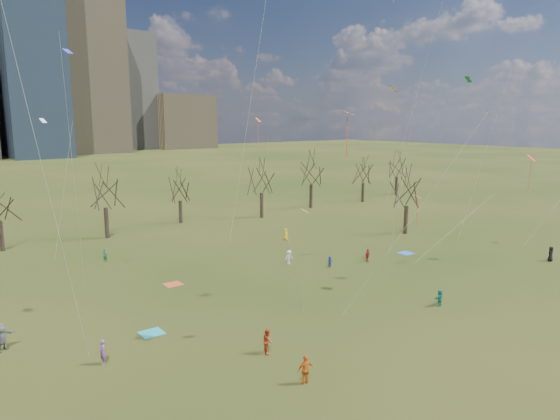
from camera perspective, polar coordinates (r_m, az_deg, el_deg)
ground at (r=39.71m, az=10.84°, el=-12.50°), size 500.00×500.00×0.00m
bare_tree_row at (r=67.84m, az=-13.12°, el=2.29°), size 113.04×29.80×9.50m
blanket_teal at (r=38.39m, az=-14.44°, el=-13.45°), size 1.60×1.50×0.03m
blanket_navy at (r=59.76m, az=14.20°, el=-4.80°), size 1.60×1.50×0.03m
blanket_crimson at (r=48.39m, az=-12.11°, el=-8.30°), size 1.60×1.50×0.03m
person_2 at (r=34.08m, az=-1.40°, el=-14.74°), size 0.99×1.04×1.69m
person_4 at (r=30.59m, az=2.95°, el=-17.76°), size 1.11×0.67×1.77m
person_5 at (r=44.02m, az=17.78°, el=-9.52°), size 1.35×0.57×1.41m
person_6 at (r=62.11m, az=28.54°, el=-4.43°), size 0.92×0.75×1.63m
person_7 at (r=34.57m, az=-19.62°, el=-15.06°), size 0.41×0.60×1.61m
person_8 at (r=52.62m, az=5.70°, el=-5.93°), size 0.60×0.69×1.19m
person_9 at (r=53.55m, az=1.06°, el=-5.41°), size 1.06×0.71×1.53m
person_10 at (r=55.27m, az=9.97°, el=-5.12°), size 0.88×0.48×1.42m
person_11 at (r=39.04m, az=-29.20°, el=-12.56°), size 1.81×1.45×1.93m
person_12 at (r=64.04m, az=0.63°, el=-2.78°), size 0.49×0.75×1.52m
person_13 at (r=57.82m, az=-19.37°, el=-4.87°), size 0.59×0.62×1.42m
kites_airborne at (r=49.27m, az=4.51°, el=8.33°), size 70.32×42.92×34.22m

